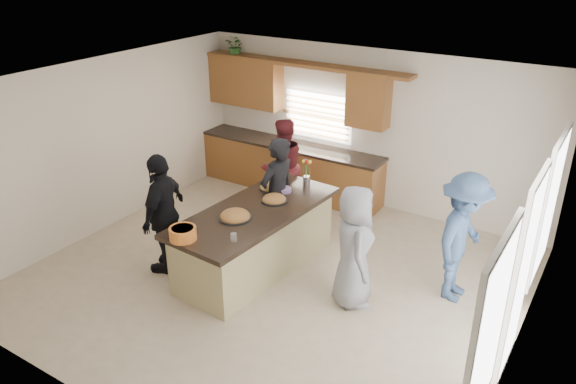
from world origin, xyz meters
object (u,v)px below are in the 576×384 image
Objects in this scene: woman_right_back at (462,238)px; woman_left_back at (277,195)px; woman_right_front at (354,247)px; salad_bowl at (183,233)px; island at (256,240)px; woman_left_front at (164,213)px; woman_left_mid at (283,167)px.

woman_left_back is at bearing 96.14° from woman_right_back.
salad_bowl is at bearing 87.77° from woman_right_front.
woman_right_front reaches higher than salad_bowl.
woman_right_back reaches higher than woman_right_front.
island is 1.37m from woman_left_front.
woman_left_back is 1.70m from woman_left_front.
woman_left_back is 1.06× the size of woman_left_mid.
woman_left_front is 1.07× the size of woman_right_front.
woman_left_front is at bearing 12.84° from woman_left_mid.
woman_left_back is at bearing 32.74° from woman_right_front.
island is at bearing 106.92° from woman_left_front.
woman_left_back reaches higher than woman_right_back.
island is at bearing 54.80° from woman_right_front.
woman_right_back is (3.38, -0.93, 0.04)m from woman_left_mid.
woman_right_back is (3.79, 1.54, 0.00)m from woman_left_front.
woman_right_back reaches higher than woman_left_front.
woman_left_front is at bearing 69.66° from woman_right_front.
woman_right_front is at bearing 129.31° from woman_right_back.
woman_right_back reaches higher than woman_left_mid.
salad_bowl is (-0.28, -1.19, 0.59)m from island.
island is 1.61m from woman_right_front.
woman_left_back reaches higher than salad_bowl.
woman_left_mid is 1.02× the size of woman_right_front.
salad_bowl is 0.19× the size of woman_left_back.
island is 0.80m from woman_left_back.
woman_left_back reaches higher than woman_left_mid.
woman_left_mid is 3.50m from woman_right_back.
woman_left_back is 2.76m from woman_right_back.
woman_left_mid is at bearing 97.75° from salad_bowl.
salad_bowl is 1.86m from woman_left_back.
woman_right_back is 1.08× the size of woman_right_front.
salad_bowl is at bearing 126.60° from woman_right_back.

